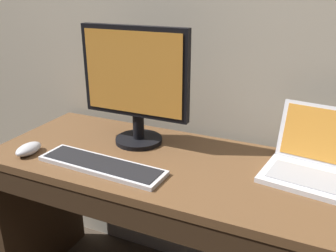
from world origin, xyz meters
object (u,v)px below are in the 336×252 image
external_monitor (135,82)px  wired_keyboard (101,165)px  computer_mouse (29,149)px  laptop_silver (315,166)px

external_monitor → wired_keyboard: bearing=-93.3°
computer_mouse → external_monitor: bearing=36.6°
laptop_silver → computer_mouse: size_ratio=2.95×
laptop_silver → external_monitor: size_ratio=0.73×
laptop_silver → external_monitor: bearing=-179.6°
external_monitor → computer_mouse: bearing=-141.9°
external_monitor → computer_mouse: (-0.34, -0.27, -0.24)m
laptop_silver → wired_keyboard: (-0.71, -0.25, -0.03)m
wired_keyboard → external_monitor: bearing=86.7°
external_monitor → wired_keyboard: 0.35m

